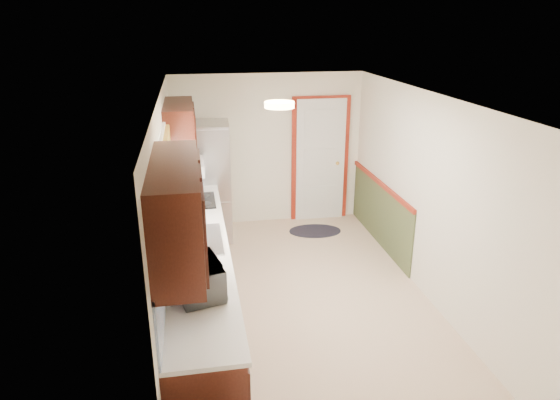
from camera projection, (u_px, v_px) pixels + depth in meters
name	position (u px, v px, depth m)	size (l,w,h in m)	color
room_shell	(302.00, 204.00, 5.62)	(3.20, 5.20, 2.52)	beige
kitchen_run	(194.00, 256.00, 5.28)	(0.63, 4.00, 2.20)	#39140C
back_wall_trim	(333.00, 171.00, 7.94)	(1.12, 2.30, 2.08)	maroon
ceiling_fixture	(279.00, 105.00, 4.99)	(0.30, 0.30, 0.06)	#FFD88C
microwave	(198.00, 275.00, 4.24)	(0.54, 0.30, 0.37)	white
refrigerator	(206.00, 182.00, 7.43)	(0.77, 0.76, 1.77)	#B7B7BC
rug	(315.00, 231.00, 7.89)	(0.82, 0.53, 0.01)	black
cooktop	(195.00, 201.00, 6.45)	(0.51, 0.61, 0.02)	black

